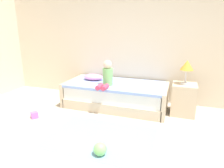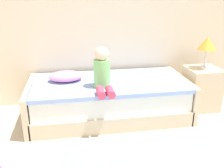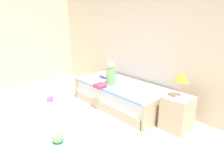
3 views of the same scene
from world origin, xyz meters
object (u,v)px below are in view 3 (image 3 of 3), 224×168
at_px(bed, 120,95).
at_px(toy_ball, 58,138).
at_px(child_figure, 109,75).
at_px(nightstand, 177,113).
at_px(table_lamp, 181,77).
at_px(pillow, 107,75).
at_px(toy_block, 50,99).

distance_m(bed, toy_ball, 1.73).
distance_m(child_figure, toy_ball, 1.65).
xyz_separation_m(nightstand, child_figure, (-1.46, -0.25, 0.40)).
xyz_separation_m(bed, nightstand, (1.35, 0.02, 0.05)).
relative_size(nightstand, table_lamp, 1.33).
bearing_deg(pillow, table_lamp, -2.43).
distance_m(bed, table_lamp, 1.52).
bearing_deg(toy_ball, child_figure, 106.87).
relative_size(nightstand, toy_block, 5.13).
bearing_deg(bed, toy_block, -139.44).
bearing_deg(child_figure, nightstand, 9.60).
bearing_deg(bed, table_lamp, 0.81).
xyz_separation_m(table_lamp, pillow, (-1.91, 0.08, -0.37)).
height_order(nightstand, table_lamp, table_lamp).
bearing_deg(toy_ball, pillow, 116.31).
bearing_deg(table_lamp, nightstand, 0.00).
xyz_separation_m(bed, toy_ball, (0.33, -1.69, -0.16)).
distance_m(nightstand, toy_ball, 2.00).
height_order(nightstand, child_figure, child_figure).
bearing_deg(bed, pillow, 169.80).
relative_size(table_lamp, pillow, 1.02).
distance_m(nightstand, table_lamp, 0.64).
bearing_deg(table_lamp, bed, -179.19).
bearing_deg(bed, toy_ball, -78.96).
xyz_separation_m(bed, pillow, (-0.56, 0.10, 0.32)).
bearing_deg(toy_ball, bed, 101.04).
distance_m(nightstand, pillow, 1.93).
height_order(pillow, toy_ball, pillow).
distance_m(nightstand, child_figure, 1.54).
xyz_separation_m(nightstand, table_lamp, (0.00, 0.00, 0.64)).
bearing_deg(toy_block, table_lamp, 22.66).
distance_m(bed, child_figure, 0.52).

